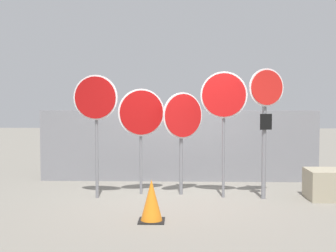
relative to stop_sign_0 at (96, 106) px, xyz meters
name	(u,v)px	position (x,y,z in m)	size (l,w,h in m)	color
ground_plane	(178,198)	(1.52, 0.11, -1.72)	(40.00, 40.00, 0.00)	gray
fence_back	(179,146)	(1.52, 1.85, -0.93)	(6.23, 0.12, 1.60)	slate
stop_sign_0	(96,106)	(0.00, 0.00, 0.00)	(0.83, 0.15, 2.30)	slate
stop_sign_1	(141,117)	(0.81, 0.38, -0.21)	(0.87, 0.31, 2.05)	slate
stop_sign_2	(183,122)	(1.61, 0.37, -0.30)	(0.75, 0.51, 1.98)	slate
stop_sign_3	(224,102)	(2.37, 0.12, 0.07)	(0.87, 0.15, 2.36)	slate
stop_sign_4	(266,108)	(3.13, 0.02, -0.03)	(0.67, 0.26, 2.41)	slate
traffic_cone_0	(152,201)	(1.14, -1.59, -1.41)	(0.40, 0.40, 0.65)	black
storage_crate	(326,184)	(4.28, 0.08, -1.45)	(0.71, 0.74, 0.55)	#9E937A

